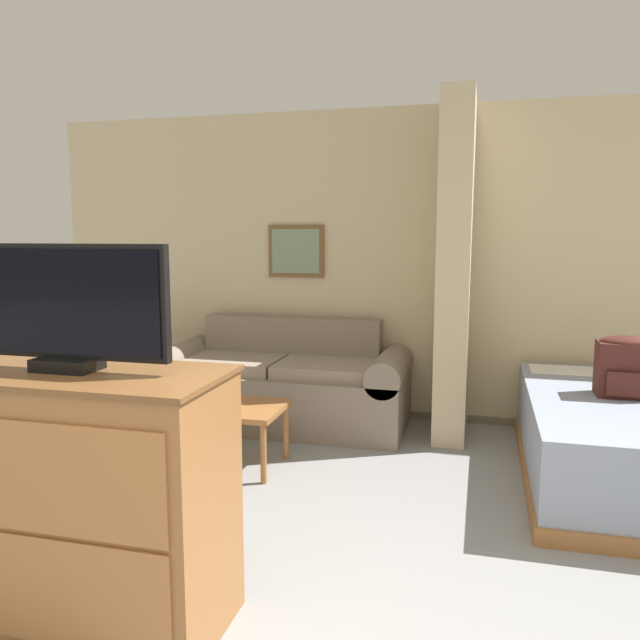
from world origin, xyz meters
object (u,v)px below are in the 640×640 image
object	(u,v)px
couch	(282,385)
tv_dresser	(75,498)
backpack	(625,365)
tv	(64,307)
coffee_table	(231,412)
table_lamp	(155,319)

from	to	relation	value
couch	tv_dresser	bearing A→B (deg)	-89.58
couch	backpack	world-z (taller)	backpack
tv	backpack	world-z (taller)	tv
couch	tv_dresser	world-z (taller)	tv_dresser
coffee_table	backpack	bearing A→B (deg)	9.30
couch	coffee_table	size ratio (longest dim) A/B	2.90
coffee_table	table_lamp	size ratio (longest dim) A/B	1.71
couch	backpack	xyz separation A→B (m)	(2.46, -0.59, 0.42)
couch	coffee_table	world-z (taller)	couch
couch	tv_dresser	size ratio (longest dim) A/B	1.66
couch	tv	distance (m)	2.91
coffee_table	tv_dresser	world-z (taller)	tv_dresser
tv	tv_dresser	bearing A→B (deg)	-90.00
coffee_table	tv_dresser	size ratio (longest dim) A/B	0.57
table_lamp	tv	bearing A→B (deg)	-66.82
backpack	coffee_table	bearing A→B (deg)	-170.70
couch	tv_dresser	xyz separation A→B (m)	(0.02, -2.75, 0.19)
tv_dresser	backpack	distance (m)	3.27
couch	table_lamp	size ratio (longest dim) A/B	4.95
tv_dresser	tv	xyz separation A→B (m)	(0.00, 0.00, 0.77)
tv	backpack	size ratio (longest dim) A/B	2.27
table_lamp	tv_dresser	size ratio (longest dim) A/B	0.33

